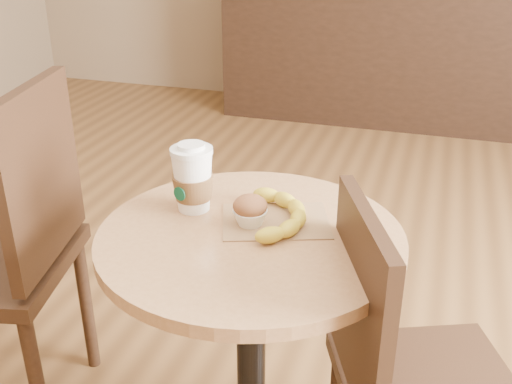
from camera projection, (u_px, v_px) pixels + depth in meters
cafe_table at (251, 316)px, 1.41m from camera, size 0.68×0.68×0.75m
chair_left at (7, 249)px, 1.63m from camera, size 0.53×0.53×1.01m
chair_right at (404, 374)px, 1.30m from camera, size 0.50×0.50×0.88m
service_counter at (382, 47)px, 4.25m from camera, size 2.30×0.65×1.04m
kraft_bag at (276, 221)px, 1.36m from camera, size 0.29×0.25×0.00m
coffee_cup at (193, 180)px, 1.39m from camera, size 0.10×0.10×0.16m
muffin at (250, 210)px, 1.33m from camera, size 0.08×0.08×0.07m
banana at (277, 215)px, 1.35m from camera, size 0.23×0.29×0.04m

